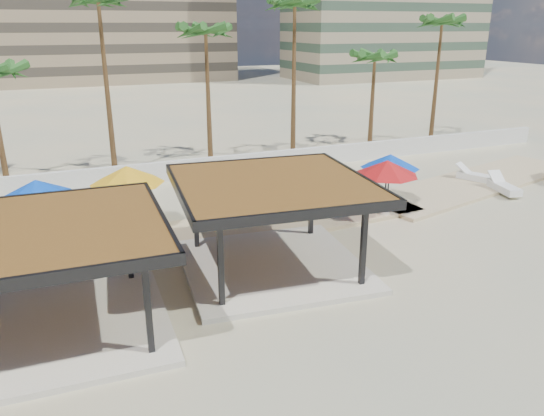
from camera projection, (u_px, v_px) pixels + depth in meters
The scene contains 18 objects.
ground at pixel (283, 305), 17.50m from camera, with size 200.00×200.00×0.00m, color #CEB688.
promenade at pixel (256, 220), 24.89m from camera, with size 44.45×7.97×0.24m.
boundary_wall at pixel (173, 171), 31.24m from camera, with size 56.00×0.30×1.20m, color silver.
pavilion_central at pixel (273, 217), 19.47m from camera, with size 7.52×7.52×3.48m.
pavilion_west at pixel (51, 269), 15.44m from camera, with size 6.95×6.95×3.40m.
umbrella_b at pixel (127, 175), 22.81m from camera, with size 3.67×3.67×2.85m.
umbrella_c at pixel (387, 168), 24.62m from camera, with size 3.40×3.40×2.64m.
umbrella_d at pixel (390, 161), 26.04m from camera, with size 3.41×3.41×2.58m.
umbrella_f at pixel (37, 189), 21.27m from camera, with size 3.69×3.69×2.72m.
lounger_a at pixel (35, 232), 22.61m from camera, with size 1.32×2.30×0.83m.
lounger_b at pixel (276, 210), 25.37m from camera, with size 0.91×2.18×0.80m.
lounger_c at pixel (475, 176), 30.85m from camera, with size 1.63×2.37×0.86m.
lounger_d at pixel (504, 187), 28.80m from camera, with size 1.24×2.44×0.88m.
palm_d at pixel (99, 8), 29.70m from camera, with size 3.00×3.00×10.91m.
palm_e at pixel (206, 36), 31.97m from camera, with size 3.00×3.00×9.24m.
palm_f at pixel (295, 11), 33.85m from camera, with size 3.00×3.00×10.86m.
palm_g at pixel (375, 60), 36.74m from camera, with size 3.00×3.00×7.49m.
palm_h at pixel (442, 26), 38.74m from camera, with size 3.00×3.00×9.81m.
Camera 1 is at (-6.35, -14.13, 8.77)m, focal length 35.00 mm.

